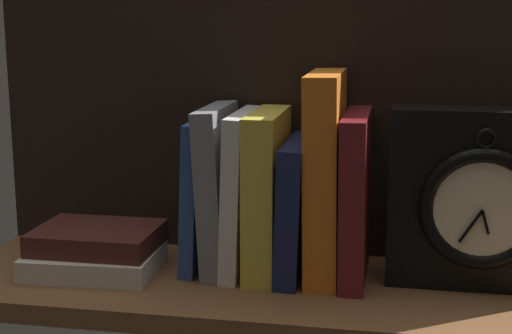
# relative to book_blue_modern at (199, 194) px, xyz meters

# --- Properties ---
(ground_plane) EXTENTS (0.84, 0.27, 0.03)m
(ground_plane) POSITION_rel_book_blue_modern_xyz_m (0.11, -0.04, -0.11)
(ground_plane) COLOR brown
(back_panel) EXTENTS (0.84, 0.01, 0.42)m
(back_panel) POSITION_rel_book_blue_modern_xyz_m (0.11, 0.09, 0.11)
(back_panel) COLOR black
(back_panel) RESTS_ON ground_plane
(book_blue_modern) EXTENTS (0.03, 0.12, 0.20)m
(book_blue_modern) POSITION_rel_book_blue_modern_xyz_m (0.00, 0.00, 0.00)
(book_blue_modern) COLOR #2D4C8E
(book_blue_modern) RESTS_ON ground_plane
(book_gray_chess) EXTENTS (0.04, 0.14, 0.21)m
(book_gray_chess) POSITION_rel_book_blue_modern_xyz_m (0.03, 0.00, 0.01)
(book_gray_chess) COLOR gray
(book_gray_chess) RESTS_ON ground_plane
(book_white_catcher) EXTENTS (0.03, 0.15, 0.21)m
(book_white_catcher) POSITION_rel_book_blue_modern_xyz_m (0.06, 0.00, 0.01)
(book_white_catcher) COLOR silver
(book_white_catcher) RESTS_ON ground_plane
(book_yellow_seinlanguage) EXTENTS (0.04, 0.15, 0.21)m
(book_yellow_seinlanguage) POSITION_rel_book_blue_modern_xyz_m (0.09, 0.00, 0.01)
(book_yellow_seinlanguage) COLOR gold
(book_yellow_seinlanguage) RESTS_ON ground_plane
(book_navy_bierce) EXTENTS (0.03, 0.16, 0.17)m
(book_navy_bierce) POSITION_rel_book_blue_modern_xyz_m (0.13, 0.00, -0.01)
(book_navy_bierce) COLOR #192147
(book_navy_bierce) RESTS_ON ground_plane
(book_orange_pandolfini) EXTENTS (0.04, 0.15, 0.26)m
(book_orange_pandolfini) POSITION_rel_book_blue_modern_xyz_m (0.16, 0.00, 0.03)
(book_orange_pandolfini) COLOR orange
(book_orange_pandolfini) RESTS_ON ground_plane
(book_maroon_dawkins) EXTENTS (0.03, 0.17, 0.21)m
(book_maroon_dawkins) POSITION_rel_book_blue_modern_xyz_m (0.20, 0.00, 0.01)
(book_maroon_dawkins) COLOR maroon
(book_maroon_dawkins) RESTS_ON ground_plane
(framed_clock) EXTENTS (0.22, 0.08, 0.22)m
(framed_clock) POSITION_rel_book_blue_modern_xyz_m (0.35, -0.01, 0.01)
(framed_clock) COLOR black
(framed_clock) RESTS_ON ground_plane
(book_stack_side) EXTENTS (0.17, 0.13, 0.06)m
(book_stack_side) POSITION_rel_book_blue_modern_xyz_m (-0.13, -0.04, -0.07)
(book_stack_side) COLOR beige
(book_stack_side) RESTS_ON ground_plane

